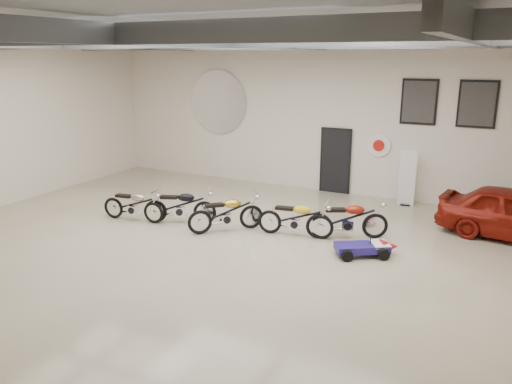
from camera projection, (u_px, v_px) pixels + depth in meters
The scene contains 16 objects.
floor at pixel (233, 248), 11.86m from camera, with size 16.00×12.00×0.01m, color #B8AE8D.
ceiling at pixel (230, 28), 10.53m from camera, with size 16.00×12.00×0.01m, color slate.
back_wall at pixel (323, 116), 16.33m from camera, with size 16.00×0.02×5.00m, color beige.
ceiling_beams at pixel (230, 40), 10.60m from camera, with size 15.80×11.80×0.32m, color #53565A, non-canonical shape.
door at pixel (335, 161), 16.45m from camera, with size 0.92×0.08×2.10m, color black.
logo_plaque at pixel (218, 102), 17.98m from camera, with size 2.30×0.06×1.16m, color silver, non-canonical shape.
poster_left at pixel (419, 102), 14.81m from camera, with size 1.05×0.08×1.35m, color black, non-canonical shape.
poster_mid at pixel (477, 104), 14.10m from camera, with size 1.05×0.08×1.35m, color black, non-canonical shape.
oil_sign at pixel (379, 145), 15.66m from camera, with size 0.72×0.10×0.72m, color white, non-canonical shape.
banner_stand at pixel (407, 177), 15.04m from camera, with size 0.48×0.19×1.77m, color white, non-canonical shape.
motorcycle_silver at pixel (133, 204), 13.73m from camera, with size 1.84×0.57×0.96m, color silver, non-canonical shape.
motorcycle_black at pixel (180, 205), 13.54m from camera, with size 1.94×0.60×1.01m, color silver, non-canonical shape.
motorcycle_gold at pixel (226, 212), 12.89m from camera, with size 1.97×0.61×1.02m, color silver, non-canonical shape.
motorcycle_yellow at pixel (295, 217), 12.54m from camera, with size 1.91×0.59×0.99m, color silver, non-canonical shape.
motorcycle_red at pixel (347, 219), 12.38m from camera, with size 2.01×0.62×1.04m, color silver, non-canonical shape.
go_kart at pixel (368, 245), 11.36m from camera, with size 1.48×0.67×0.54m, color navy, non-canonical shape.
Camera 1 is at (5.58, -9.59, 4.44)m, focal length 35.00 mm.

